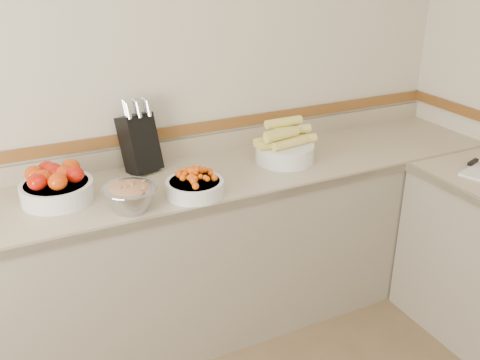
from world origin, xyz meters
name	(u,v)px	position (x,y,z in m)	size (l,w,h in m)	color
back_wall	(122,92)	(0.00, 2.00, 1.30)	(4.00, 4.00, 0.00)	beige
counter_back	(152,264)	(0.00, 1.68, 0.45)	(4.00, 0.65, 1.08)	tan
knife_block	(139,142)	(0.04, 1.90, 1.06)	(0.21, 0.23, 0.39)	black
tomato_bowl	(56,185)	(-0.41, 1.72, 0.97)	(0.33, 0.33, 0.16)	white
cherry_tomato_bowl	(195,185)	(0.18, 1.49, 0.95)	(0.28, 0.28, 0.15)	white
corn_bowl	(285,147)	(0.78, 1.68, 0.98)	(0.35, 0.32, 0.24)	white
rhubarb_bowl	(130,196)	(-0.13, 1.47, 0.97)	(0.24, 0.24, 0.14)	#B2B2BA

